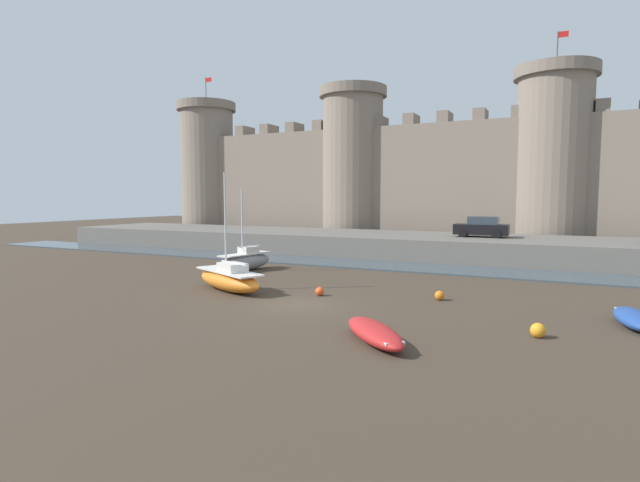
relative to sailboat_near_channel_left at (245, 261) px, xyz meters
name	(u,v)px	position (x,y,z in m)	size (l,w,h in m)	color
ground_plane	(296,305)	(8.13, -7.84, -0.66)	(160.00, 160.00, 0.00)	#423528
water_channel	(391,266)	(8.13, 6.03, -0.61)	(80.00, 4.50, 0.10)	#3D4C56
quay_road	(419,245)	(8.13, 13.28, 0.20)	(69.95, 10.00, 1.72)	#666059
castle	(444,172)	(8.13, 22.29, 6.68)	(65.03, 7.08, 19.29)	gray
sailboat_near_channel_left	(245,261)	(0.00, 0.00, 0.00)	(2.07, 4.64, 5.40)	gray
rowboat_near_channel_right	(374,332)	(13.30, -11.73, -0.32)	(3.50, 3.63, 0.65)	red
sailboat_midflat_left	(229,279)	(3.32, -6.30, -0.04)	(5.60, 3.72, 6.15)	orange
rowboat_midflat_centre	(633,318)	(21.37, -5.54, -0.33)	(1.61, 3.38, 0.63)	#234793
mooring_buoy_near_channel	(320,291)	(8.16, -5.44, -0.44)	(0.44, 0.44, 0.44)	#E04C1E
mooring_buoy_mid_mud	(538,330)	(18.21, -8.71, -0.40)	(0.52, 0.52, 0.52)	orange
mooring_buoy_off_centre	(440,296)	(13.73, -3.92, -0.43)	(0.46, 0.46, 0.46)	orange
car_quay_centre_east	(482,227)	(13.10, 13.48, 1.83)	(4.12, 1.91, 1.62)	black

